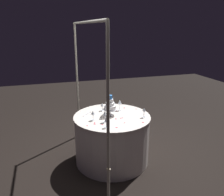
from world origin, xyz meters
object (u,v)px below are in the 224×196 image
object	(u,v)px
wine_glass_0	(93,113)
wine_glass_4	(144,110)
wine_glass_2	(106,120)
main_table	(112,138)
wine_glass_3	(114,103)
wine_glass_6	(102,105)
decorative_arch	(88,76)
wine_glass_1	(120,102)
cake_knife	(89,113)
wine_glass_5	(105,113)
tiered_cake	(110,105)

from	to	relation	value
wine_glass_0	wine_glass_4	size ratio (longest dim) A/B	0.96
wine_glass_2	wine_glass_4	distance (m)	0.69
main_table	wine_glass_2	world-z (taller)	wine_glass_2
wine_glass_3	wine_glass_6	bearing A→B (deg)	90.99
main_table	wine_glass_2	distance (m)	0.67
decorative_arch	wine_glass_6	bearing A→B (deg)	-45.49
wine_glass_0	wine_glass_2	world-z (taller)	wine_glass_2
wine_glass_1	cake_knife	distance (m)	0.54
wine_glass_2	wine_glass_6	xyz separation A→B (m)	(0.68, -0.12, -0.01)
wine_glass_5	cake_knife	size ratio (longest dim) A/B	0.80
tiered_cake	wine_glass_5	bearing A→B (deg)	148.03
wine_glass_4	wine_glass_1	bearing A→B (deg)	32.10
wine_glass_1	wine_glass_6	world-z (taller)	wine_glass_1
main_table	wine_glass_4	world-z (taller)	wine_glass_4
tiered_cake	wine_glass_0	size ratio (longest dim) A/B	2.23
wine_glass_3	tiered_cake	bearing A→B (deg)	150.90
main_table	wine_glass_4	size ratio (longest dim) A/B	7.80
decorative_arch	cake_knife	xyz separation A→B (m)	(0.23, -0.05, -0.67)
wine_glass_2	cake_knife	distance (m)	0.64
main_table	tiered_cake	world-z (taller)	tiered_cake
wine_glass_2	wine_glass_6	distance (m)	0.69
tiered_cake	cake_knife	world-z (taller)	tiered_cake
main_table	wine_glass_1	bearing A→B (deg)	-43.08
tiered_cake	wine_glass_1	world-z (taller)	tiered_cake
wine_glass_1	wine_glass_5	xyz separation A→B (m)	(-0.42, 0.37, -0.00)
tiered_cake	wine_glass_5	distance (m)	0.28
tiered_cake	wine_glass_3	bearing A→B (deg)	-29.10
wine_glass_3	wine_glass_6	size ratio (longest dim) A/B	1.12
wine_glass_1	wine_glass_3	xyz separation A→B (m)	(0.07, 0.08, -0.03)
wine_glass_2	cake_knife	size ratio (longest dim) A/B	0.68
wine_glass_1	wine_glass_4	distance (m)	0.49
wine_glass_3	cake_knife	bearing A→B (deg)	97.21
decorative_arch	tiered_cake	bearing A→B (deg)	-84.16
wine_glass_1	wine_glass_4	size ratio (longest dim) A/B	1.19
decorative_arch	wine_glass_2	xyz separation A→B (m)	(-0.39, -0.17, -0.56)
wine_glass_2	cake_knife	bearing A→B (deg)	10.93
wine_glass_4	wine_glass_5	bearing A→B (deg)	90.57
decorative_arch	main_table	size ratio (longest dim) A/B	1.82
tiered_cake	wine_glass_6	distance (m)	0.26
main_table	cake_knife	xyz separation A→B (m)	(0.23, 0.32, 0.40)
wine_glass_3	wine_glass_2	bearing A→B (deg)	154.66
main_table	wine_glass_6	distance (m)	0.57
wine_glass_6	decorative_arch	bearing A→B (deg)	134.51
wine_glass_0	cake_knife	world-z (taller)	wine_glass_0
wine_glass_1	wine_glass_3	size ratio (longest dim) A/B	1.24
wine_glass_0	wine_glass_4	xyz separation A→B (m)	(-0.12, -0.78, 0.00)
tiered_cake	wine_glass_3	xyz separation A→B (m)	(0.25, -0.14, -0.05)
wine_glass_2	wine_glass_4	bearing A→B (deg)	-73.48
wine_glass_1	wine_glass_2	size ratio (longest dim) A/B	1.21
main_table	wine_glass_6	bearing A→B (deg)	16.75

